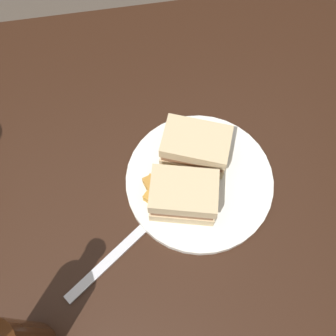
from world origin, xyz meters
The scene contains 11 objects.
ground_plane centered at (0.00, 0.00, 0.00)m, with size 6.00×6.00×0.00m, color #4C4238.
dining_table centered at (0.00, 0.00, 0.38)m, with size 1.16×0.79×0.76m, color black.
plate centered at (-0.10, 0.05, 0.77)m, with size 0.26×0.26×0.02m, color silver.
sandwich_half_left centered at (-0.10, 0.00, 0.81)m, with size 0.13×0.11×0.06m.
sandwich_half_right centered at (-0.06, 0.09, 0.81)m, with size 0.12×0.10×0.07m.
potato_wedge_front centered at (-0.07, 0.03, 0.79)m, with size 0.04×0.02×0.02m, color #B77F33.
potato_wedge_middle centered at (-0.03, 0.06, 0.78)m, with size 0.05×0.02×0.02m, color gold.
potato_wedge_back centered at (-0.02, 0.08, 0.78)m, with size 0.05×0.02×0.02m, color gold.
potato_wedge_left_edge centered at (-0.01, 0.06, 0.78)m, with size 0.04×0.02×0.02m, color #B77F33.
potato_wedge_right_edge centered at (-0.03, 0.05, 0.78)m, with size 0.05×0.02×0.01m, color gold.
fork centered at (0.08, 0.16, 0.76)m, with size 0.18×0.02×0.01m, color silver.
Camera 1 is at (-0.00, 0.29, 1.42)m, focal length 41.89 mm.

